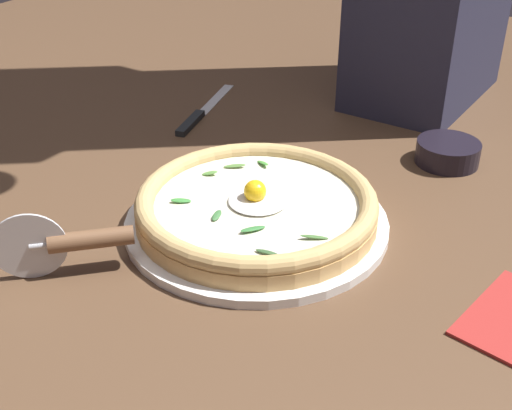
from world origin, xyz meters
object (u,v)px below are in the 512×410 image
Objects in this scene: side_bowl at (448,152)px; table_knife at (199,115)px; pizza_cutter at (72,242)px; pizza at (256,206)px.

side_bowl is 0.39× the size of table_knife.
pizza_cutter is (-0.48, 0.29, 0.02)m from side_bowl.
side_bowl is at bearing -31.46° from pizza_cutter.
pizza is at bearing -35.56° from pizza_cutter.
pizza is 0.23m from pizza_cutter.
side_bowl is 0.57m from pizza_cutter.
side_bowl is 0.75× the size of pizza_cutter.
pizza_cutter is (-0.19, 0.13, 0.01)m from pizza.
pizza_cutter reaches higher than table_knife.
pizza_cutter is 0.46m from table_knife.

